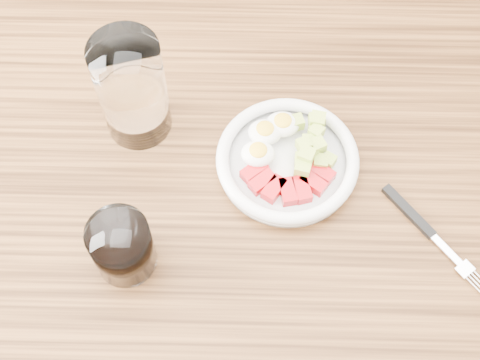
# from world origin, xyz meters

# --- Properties ---
(ground) EXTENTS (4.00, 4.00, 0.00)m
(ground) POSITION_xyz_m (0.00, 0.00, 0.00)
(ground) COLOR brown
(ground) RESTS_ON ground
(dining_table) EXTENTS (1.50, 0.90, 0.77)m
(dining_table) POSITION_xyz_m (0.00, 0.00, 0.67)
(dining_table) COLOR brown
(dining_table) RESTS_ON ground
(bowl) EXTENTS (0.20, 0.20, 0.05)m
(bowl) POSITION_xyz_m (0.05, 0.05, 0.79)
(bowl) COLOR white
(bowl) RESTS_ON dining_table
(fork) EXTENTS (0.13, 0.16, 0.01)m
(fork) POSITION_xyz_m (0.24, -0.04, 0.77)
(fork) COLOR black
(fork) RESTS_ON dining_table
(water_glass) EXTENTS (0.09, 0.09, 0.17)m
(water_glass) POSITION_xyz_m (-0.16, 0.12, 0.85)
(water_glass) COLOR white
(water_glass) RESTS_ON dining_table
(coffee_glass) EXTENTS (0.08, 0.08, 0.09)m
(coffee_glass) POSITION_xyz_m (-0.16, -0.10, 0.81)
(coffee_glass) COLOR white
(coffee_glass) RESTS_ON dining_table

